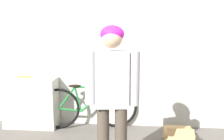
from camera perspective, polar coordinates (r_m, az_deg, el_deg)
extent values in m
cube|color=silver|center=(4.55, -0.40, 3.81)|extent=(8.00, 0.06, 2.60)
cube|color=white|center=(4.69, 6.34, -7.96)|extent=(0.08, 0.01, 0.12)
cube|color=beige|center=(4.82, -17.22, -6.79)|extent=(0.91, 0.38, 0.87)
cube|color=#B2B2B7|center=(2.92, 0.00, -2.07)|extent=(0.39, 0.23, 0.64)
cylinder|color=#B2B2B7|center=(2.95, -4.79, -1.67)|extent=(0.12, 0.12, 0.61)
cylinder|color=#B2B2B7|center=(2.90, 4.87, -1.85)|extent=(0.12, 0.12, 0.61)
sphere|color=#DBB28E|center=(2.86, 0.00, 6.99)|extent=(0.23, 0.23, 0.23)
ellipsoid|color=#D11EAD|center=(2.88, 0.03, 7.81)|extent=(0.26, 0.24, 0.20)
torus|color=black|center=(4.62, -11.47, -8.25)|extent=(0.71, 0.16, 0.71)
torus|color=black|center=(4.60, 1.01, -8.16)|extent=(0.71, 0.16, 0.71)
cylinder|color=#237A38|center=(4.61, -9.11, -8.58)|extent=(0.38, 0.10, 0.09)
cylinder|color=#237A38|center=(4.55, -9.81, -6.02)|extent=(0.31, 0.08, 0.40)
cylinder|color=#237A38|center=(4.54, -7.42, -6.34)|extent=(0.14, 0.05, 0.44)
cylinder|color=#237A38|center=(4.54, -3.64, -6.41)|extent=(0.52, 0.12, 0.44)
cylinder|color=#237A38|center=(4.48, -4.30, -3.79)|extent=(0.59, 0.13, 0.05)
cylinder|color=#237A38|center=(4.54, 0.26, -6.03)|extent=(0.15, 0.06, 0.37)
cylinder|color=#237A38|center=(4.49, -0.24, -3.47)|extent=(0.07, 0.04, 0.08)
cylinder|color=#237A38|center=(4.48, 0.02, -3.10)|extent=(0.10, 0.46, 0.02)
ellipsoid|color=black|center=(4.49, -8.12, -3.46)|extent=(0.23, 0.11, 0.05)
ellipsoid|color=#EAD64C|center=(4.78, -18.38, -1.41)|extent=(0.14, 0.04, 0.04)
ellipsoid|color=#EAD64C|center=(4.84, -19.26, -1.35)|extent=(0.12, 0.08, 0.03)
ellipsoid|color=#EAD64C|center=(4.76, -17.34, -1.40)|extent=(0.12, 0.08, 0.03)
sphere|color=brown|center=(4.87, -19.70, -1.30)|extent=(0.02, 0.02, 0.02)
cube|color=tan|center=(4.20, 14.23, -13.88)|extent=(0.42, 0.39, 0.21)
cube|color=tan|center=(3.99, 14.72, -13.73)|extent=(0.40, 0.14, 0.17)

